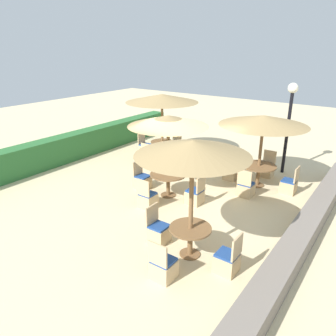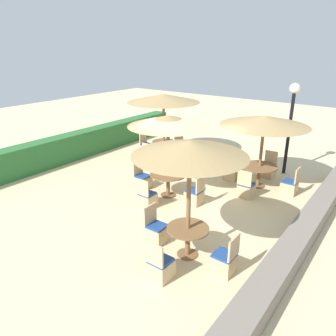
% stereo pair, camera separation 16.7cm
% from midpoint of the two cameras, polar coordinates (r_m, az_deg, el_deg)
% --- Properties ---
extents(ground_plane, '(40.00, 40.00, 0.00)m').
position_cam_midpoint_polar(ground_plane, '(10.38, 2.23, -5.34)').
color(ground_plane, beige).
extents(hedge_row, '(13.00, 0.70, 1.08)m').
position_cam_midpoint_polar(hedge_row, '(14.11, -18.24, 3.12)').
color(hedge_row, '#2D6B33').
rests_on(hedge_row, ground_plane).
extents(stone_border, '(10.00, 0.56, 0.48)m').
position_cam_midpoint_polar(stone_border, '(9.02, 22.45, -9.61)').
color(stone_border, slate).
rests_on(stone_border, ground_plane).
extents(lamp_post, '(0.36, 0.36, 3.32)m').
position_cam_midpoint_polar(lamp_post, '(12.56, 20.13, 9.36)').
color(lamp_post, black).
rests_on(lamp_post, ground_plane).
extents(parasol_center, '(2.44, 2.44, 2.61)m').
position_cam_midpoint_polar(parasol_center, '(9.78, -0.46, 8.16)').
color(parasol_center, brown).
rests_on(parasol_center, ground_plane).
extents(round_table_center, '(1.15, 1.15, 0.75)m').
position_cam_midpoint_polar(round_table_center, '(10.33, -0.43, -1.75)').
color(round_table_center, brown).
rests_on(round_table_center, ground_plane).
extents(patio_chair_center_west, '(0.46, 0.46, 0.93)m').
position_cam_midpoint_polar(patio_chair_center_west, '(9.78, -4.10, -5.38)').
color(patio_chair_center_west, tan).
rests_on(patio_chair_center_west, ground_plane).
extents(patio_chair_center_south, '(0.46, 0.46, 0.93)m').
position_cam_midpoint_polar(patio_chair_center_south, '(9.99, 4.24, -4.80)').
color(patio_chair_center_south, tan).
rests_on(patio_chair_center_south, ground_plane).
extents(patio_chair_center_north, '(0.46, 0.46, 0.93)m').
position_cam_midpoint_polar(patio_chair_center_north, '(11.06, -4.92, -2.20)').
color(patio_chair_center_north, tan).
rests_on(patio_chair_center_north, ground_plane).
extents(parasol_front_left, '(2.44, 2.44, 2.74)m').
position_cam_midpoint_polar(parasol_front_left, '(6.70, 3.60, 3.37)').
color(parasol_front_left, brown).
rests_on(parasol_front_left, ground_plane).
extents(round_table_front_left, '(0.96, 0.96, 0.72)m').
position_cam_midpoint_polar(round_table_front_left, '(7.55, 3.25, -11.44)').
color(round_table_front_left, brown).
rests_on(round_table_front_left, ground_plane).
extents(patio_chair_front_left_west, '(0.46, 0.46, 0.93)m').
position_cam_midpoint_polar(patio_chair_front_left_west, '(7.04, -1.54, -16.90)').
color(patio_chair_front_left_west, tan).
rests_on(patio_chair_front_left_west, ground_plane).
extents(patio_chair_front_left_south, '(0.46, 0.46, 0.93)m').
position_cam_midpoint_polar(patio_chair_front_left_south, '(7.30, 9.62, -15.69)').
color(patio_chair_front_left_south, tan).
rests_on(patio_chair_front_left_south, ground_plane).
extents(patio_chair_front_left_north, '(0.46, 0.46, 0.93)m').
position_cam_midpoint_polar(patio_chair_front_left_north, '(8.17, -2.28, -11.04)').
color(patio_chair_front_left_north, tan).
rests_on(patio_chair_front_left_north, ground_plane).
extents(parasol_back_right, '(2.94, 2.94, 2.71)m').
position_cam_midpoint_polar(parasol_back_right, '(13.38, -1.42, 12.03)').
color(parasol_back_right, brown).
rests_on(parasol_back_right, ground_plane).
extents(round_table_back_right, '(0.97, 0.97, 0.75)m').
position_cam_midpoint_polar(round_table_back_right, '(13.82, -1.35, 3.94)').
color(round_table_back_right, brown).
rests_on(round_table_back_right, ground_plane).
extents(patio_chair_back_right_south, '(0.46, 0.46, 0.93)m').
position_cam_midpoint_polar(patio_chair_back_right_south, '(13.42, 1.93, 2.05)').
color(patio_chair_back_right_south, tan).
rests_on(patio_chair_back_right_south, ground_plane).
extents(patio_chair_back_right_east, '(0.46, 0.46, 0.93)m').
position_cam_midpoint_polar(patio_chair_back_right_east, '(14.68, 0.83, 3.71)').
color(patio_chair_back_right_east, tan).
rests_on(patio_chair_back_right_east, ground_plane).
extents(patio_chair_back_right_north, '(0.46, 0.46, 0.93)m').
position_cam_midpoint_polar(patio_chair_back_right_north, '(14.53, -4.35, 3.47)').
color(patio_chair_back_right_north, tan).
rests_on(patio_chair_back_right_north, ground_plane).
extents(patio_chair_back_right_west, '(0.46, 0.46, 0.93)m').
position_cam_midpoint_polar(patio_chair_back_right_west, '(13.17, -3.67, 1.65)').
color(patio_chair_back_right_west, tan).
rests_on(patio_chair_back_right_west, ground_plane).
extents(parasol_front_right, '(2.87, 2.87, 2.44)m').
position_cam_midpoint_polar(parasol_front_right, '(11.02, 15.89, 7.96)').
color(parasol_front_right, brown).
rests_on(parasol_front_right, ground_plane).
extents(round_table_front_right, '(1.17, 1.17, 0.73)m').
position_cam_midpoint_polar(round_table_front_right, '(11.49, 15.08, -0.21)').
color(round_table_front_right, brown).
rests_on(round_table_front_right, ground_plane).
extents(patio_chair_front_right_east, '(0.46, 0.46, 0.93)m').
position_cam_midpoint_polar(patio_chair_front_right_east, '(12.54, 16.45, -0.20)').
color(patio_chair_front_right_east, tan).
rests_on(patio_chair_front_right_east, ground_plane).
extents(patio_chair_front_right_west, '(0.46, 0.46, 0.93)m').
position_cam_midpoint_polar(patio_chair_front_right_west, '(10.71, 12.96, -3.49)').
color(patio_chair_front_right_west, tan).
rests_on(patio_chair_front_right_west, ground_plane).
extents(patio_chair_front_right_north, '(0.46, 0.46, 0.93)m').
position_cam_midpoint_polar(patio_chair_front_right_north, '(11.95, 10.43, -0.71)').
color(patio_chair_front_right_north, tan).
rests_on(patio_chair_front_right_north, ground_plane).
extents(patio_chair_front_right_south, '(0.46, 0.46, 0.93)m').
position_cam_midpoint_polar(patio_chair_front_right_south, '(11.33, 19.93, -2.88)').
color(patio_chair_front_right_south, tan).
rests_on(patio_chair_front_right_south, ground_plane).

